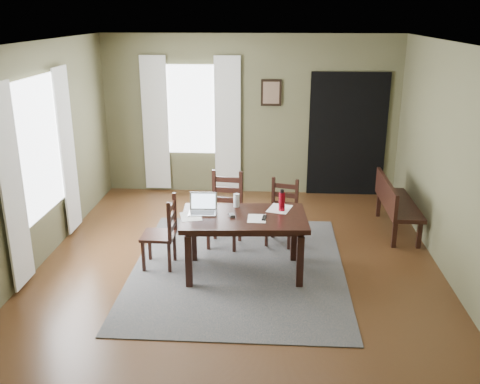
# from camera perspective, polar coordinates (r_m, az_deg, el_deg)

# --- Properties ---
(ground) EXTENTS (5.00, 6.00, 0.01)m
(ground) POSITION_cam_1_polar(r_m,az_deg,el_deg) (6.73, -0.16, -8.14)
(ground) COLOR #492C16
(room_shell) EXTENTS (5.02, 6.02, 2.71)m
(room_shell) POSITION_cam_1_polar(r_m,az_deg,el_deg) (6.13, -0.18, 7.11)
(room_shell) COLOR brown
(room_shell) RESTS_ON ground
(rug) EXTENTS (2.60, 3.20, 0.01)m
(rug) POSITION_cam_1_polar(r_m,az_deg,el_deg) (6.73, -0.16, -8.06)
(rug) COLOR #434343
(rug) RESTS_ON ground
(dining_table) EXTENTS (1.52, 0.98, 0.74)m
(dining_table) POSITION_cam_1_polar(r_m,az_deg,el_deg) (6.34, 0.45, -3.34)
(dining_table) COLOR black
(dining_table) RESTS_ON rug
(chair_end) EXTENTS (0.41, 0.40, 0.91)m
(chair_end) POSITION_cam_1_polar(r_m,az_deg,el_deg) (6.65, -8.28, -4.40)
(chair_end) COLOR black
(chair_end) RESTS_ON rug
(chair_back_left) EXTENTS (0.49, 0.50, 1.00)m
(chair_back_left) POSITION_cam_1_polar(r_m,az_deg,el_deg) (7.20, -1.60, -2.00)
(chair_back_left) COLOR black
(chair_back_left) RESTS_ON rug
(chair_back_right) EXTENTS (0.47, 0.47, 0.88)m
(chair_back_right) POSITION_cam_1_polar(r_m,az_deg,el_deg) (7.29, 4.51, -2.26)
(chair_back_right) COLOR black
(chair_back_right) RESTS_ON rug
(bench) EXTENTS (0.44, 1.36, 0.77)m
(bench) POSITION_cam_1_polar(r_m,az_deg,el_deg) (7.96, 16.14, -0.93)
(bench) COLOR black
(bench) RESTS_ON ground
(laptop) EXTENTS (0.34, 0.27, 0.23)m
(laptop) POSITION_cam_1_polar(r_m,az_deg,el_deg) (6.42, -3.97, -1.66)
(laptop) COLOR #B7B7BC
(laptop) RESTS_ON dining_table
(computer_mouse) EXTENTS (0.08, 0.11, 0.03)m
(computer_mouse) POSITION_cam_1_polar(r_m,az_deg,el_deg) (6.28, -0.90, -2.50)
(computer_mouse) COLOR #3F3F42
(computer_mouse) RESTS_ON dining_table
(tv_remote) EXTENTS (0.06, 0.16, 0.02)m
(tv_remote) POSITION_cam_1_polar(r_m,az_deg,el_deg) (6.23, 2.60, -2.76)
(tv_remote) COLOR black
(tv_remote) RESTS_ON dining_table
(drinking_glass) EXTENTS (0.09, 0.09, 0.17)m
(drinking_glass) POSITION_cam_1_polar(r_m,az_deg,el_deg) (6.57, -0.38, -0.89)
(drinking_glass) COLOR silver
(drinking_glass) RESTS_ON dining_table
(water_bottle) EXTENTS (0.09, 0.09, 0.27)m
(water_bottle) POSITION_cam_1_polar(r_m,az_deg,el_deg) (6.45, 4.49, -0.97)
(water_bottle) COLOR #A20C1D
(water_bottle) RESTS_ON dining_table
(paper_a) EXTENTS (0.31, 0.36, 0.00)m
(paper_a) POSITION_cam_1_polar(r_m,az_deg,el_deg) (6.31, -5.27, -2.61)
(paper_a) COLOR white
(paper_a) RESTS_ON dining_table
(paper_b) EXTENTS (0.21, 0.28, 0.00)m
(paper_b) POSITION_cam_1_polar(r_m,az_deg,el_deg) (6.23, 1.81, -2.84)
(paper_b) COLOR white
(paper_b) RESTS_ON dining_table
(paper_d) EXTENTS (0.34, 0.39, 0.00)m
(paper_d) POSITION_cam_1_polar(r_m,az_deg,el_deg) (6.55, 4.24, -1.78)
(paper_d) COLOR white
(paper_d) RESTS_ON dining_table
(window_left) EXTENTS (0.01, 1.30, 1.70)m
(window_left) POSITION_cam_1_polar(r_m,az_deg,el_deg) (7.00, -20.72, 4.41)
(window_left) COLOR white
(window_left) RESTS_ON ground
(window_back) EXTENTS (1.00, 0.01, 1.50)m
(window_back) POSITION_cam_1_polar(r_m,az_deg,el_deg) (9.21, -5.22, 8.74)
(window_back) COLOR white
(window_back) RESTS_ON ground
(curtain_left_near) EXTENTS (0.03, 0.48, 2.30)m
(curtain_left_near) POSITION_cam_1_polar(r_m,az_deg,el_deg) (6.35, -23.14, 0.35)
(curtain_left_near) COLOR silver
(curtain_left_near) RESTS_ON ground
(curtain_left_far) EXTENTS (0.03, 0.48, 2.30)m
(curtain_left_far) POSITION_cam_1_polar(r_m,az_deg,el_deg) (7.78, -17.93, 4.16)
(curtain_left_far) COLOR silver
(curtain_left_far) RESTS_ON ground
(curtain_back_left) EXTENTS (0.44, 0.03, 2.30)m
(curtain_back_left) POSITION_cam_1_polar(r_m,az_deg,el_deg) (9.34, -9.00, 7.17)
(curtain_back_left) COLOR silver
(curtain_back_left) RESTS_ON ground
(curtain_back_right) EXTENTS (0.44, 0.03, 2.30)m
(curtain_back_right) POSITION_cam_1_polar(r_m,az_deg,el_deg) (9.15, -1.34, 7.16)
(curtain_back_right) COLOR silver
(curtain_back_right) RESTS_ON ground
(framed_picture) EXTENTS (0.34, 0.03, 0.44)m
(framed_picture) POSITION_cam_1_polar(r_m,az_deg,el_deg) (9.05, 3.34, 10.54)
(framed_picture) COLOR black
(framed_picture) RESTS_ON ground
(doorway_back) EXTENTS (1.30, 0.03, 2.10)m
(doorway_back) POSITION_cam_1_polar(r_m,az_deg,el_deg) (9.26, 11.37, 5.99)
(doorway_back) COLOR black
(doorway_back) RESTS_ON ground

